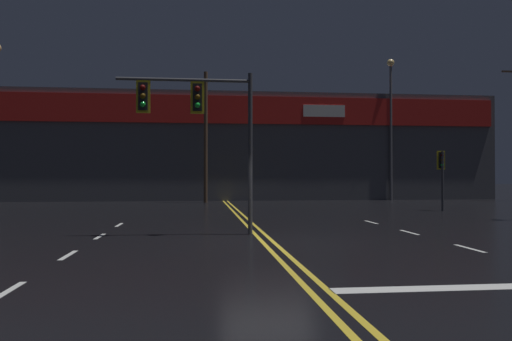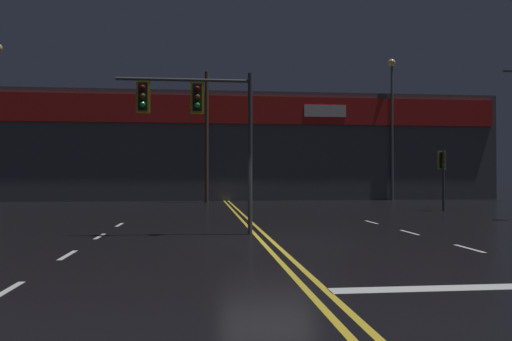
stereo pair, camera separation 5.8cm
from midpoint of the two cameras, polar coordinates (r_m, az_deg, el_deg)
ground_plane at (r=13.83m, az=1.44°, el=-8.16°), size 200.00×200.00×0.00m
road_markings at (r=12.88m, az=6.25°, el=-8.69°), size 14.39×60.00×0.01m
traffic_signal_median at (r=15.54m, az=-6.94°, el=6.75°), size 4.16×0.36×5.02m
traffic_signal_corner_northeast at (r=27.93m, az=20.58°, el=0.40°), size 0.42×0.36×3.16m
streetlight_far_left at (r=39.80m, az=15.31°, el=6.51°), size 0.56×0.56×10.82m
building_backdrop at (r=41.96m, az=-3.71°, el=2.45°), size 42.50×10.23×8.18m
utility_pole_row at (r=34.72m, az=-3.25°, el=4.63°), size 45.02×0.26×10.20m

